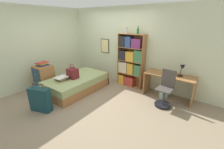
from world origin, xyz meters
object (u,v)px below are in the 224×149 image
(bookcase, at_px, (130,61))
(desk_lamp, at_px, (183,68))
(bottle_brown, at_px, (138,31))
(waste_bin, at_px, (163,94))
(bottle_green, at_px, (126,31))
(dresser, at_px, (44,78))
(magazine_pile_on_dresser, at_px, (42,64))
(book_stack_on_bed, at_px, (61,79))
(desk, at_px, (169,81))
(bed, at_px, (77,83))
(desk_chair, at_px, (165,94))
(suitcase, at_px, (40,100))
(handbag, at_px, (73,73))

(bookcase, xyz_separation_m, desk_lamp, (1.64, -0.07, 0.08))
(bottle_brown, height_order, waste_bin, bottle_brown)
(bottle_green, bearing_deg, dresser, -135.07)
(magazine_pile_on_dresser, bearing_deg, bottle_brown, 38.27)
(dresser, distance_m, bottle_brown, 3.30)
(dresser, relative_size, magazine_pile_on_dresser, 2.13)
(dresser, height_order, bookcase, bookcase)
(book_stack_on_bed, relative_size, desk, 0.28)
(book_stack_on_bed, bearing_deg, waste_bin, 32.21)
(magazine_pile_on_dresser, xyz_separation_m, desk, (3.46, 1.74, -0.34))
(bed, relative_size, desk, 1.42)
(bed, height_order, bottle_green, bottle_green)
(dresser, height_order, bottle_brown, bottle_brown)
(desk_chair, height_order, waste_bin, desk_chair)
(book_stack_on_bed, height_order, desk_lamp, desk_lamp)
(book_stack_on_bed, xyz_separation_m, bookcase, (1.31, 1.79, 0.36))
(dresser, distance_m, bottle_green, 3.03)
(suitcase, bearing_deg, magazine_pile_on_dresser, 144.19)
(dresser, distance_m, waste_bin, 3.75)
(magazine_pile_on_dresser, bearing_deg, book_stack_on_bed, 5.52)
(suitcase, height_order, bookcase, bookcase)
(bookcase, relative_size, desk_chair, 1.81)
(desk, bearing_deg, desk_lamp, 10.87)
(bookcase, bearing_deg, dresser, -137.36)
(suitcase, height_order, magazine_pile_on_dresser, magazine_pile_on_dresser)
(bed, xyz_separation_m, bottle_brown, (1.42, 1.29, 1.62))
(handbag, xyz_separation_m, bookcase, (1.19, 1.45, 0.27))
(suitcase, height_order, bottle_brown, bottle_brown)
(bottle_green, bearing_deg, magazine_pile_on_dresser, -136.18)
(bottle_brown, bearing_deg, bed, -137.80)
(handbag, distance_m, magazine_pile_on_dresser, 1.03)
(handbag, relative_size, desk_chair, 0.47)
(handbag, bearing_deg, bookcase, 50.57)
(bookcase, distance_m, desk, 1.41)
(handbag, xyz_separation_m, desk, (2.55, 1.33, -0.10))
(suitcase, relative_size, desk_lamp, 1.93)
(bed, height_order, desk_lamp, desk_lamp)
(suitcase, distance_m, desk_chair, 3.16)
(bed, xyz_separation_m, suitcase, (0.19, -1.35, 0.08))
(waste_bin, bearing_deg, bottle_brown, 171.36)
(bed, relative_size, magazine_pile_on_dresser, 5.15)
(suitcase, distance_m, bottle_brown, 3.30)
(bed, relative_size, desk_chair, 1.99)
(desk, distance_m, desk_lamp, 0.53)
(bed, bearing_deg, book_stack_on_bed, -103.53)
(waste_bin, bearing_deg, bed, -155.08)
(book_stack_on_bed, distance_m, bookcase, 2.25)
(handbag, height_order, dresser, handbag)
(handbag, distance_m, desk_chair, 2.74)
(handbag, height_order, suitcase, handbag)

